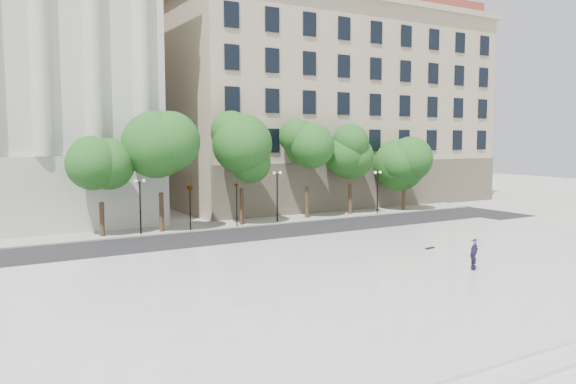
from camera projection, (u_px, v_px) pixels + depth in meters
name	position (u px, v px, depth m)	size (l,w,h in m)	color
ground	(397.00, 299.00, 25.66)	(160.00, 160.00, 0.00)	#B8B5AE
plaza	(356.00, 280.00, 28.20)	(44.00, 22.00, 0.45)	silver
street	(230.00, 238.00, 41.05)	(60.00, 8.00, 0.02)	black
far_sidewalk	(199.00, 227.00, 46.17)	(60.00, 4.00, 0.12)	#ADABA0
building_east	(306.00, 107.00, 68.05)	(36.00, 26.15, 23.00)	tan
traffic_light_west	(190.00, 184.00, 43.64)	(0.42, 1.93, 4.28)	black
traffic_light_east	(237.00, 184.00, 45.71)	(0.71, 1.60, 4.13)	black
person_lying	(473.00, 266.00, 29.38)	(0.59, 0.39, 1.61)	black
skateboard	(430.00, 248.00, 35.03)	(0.77, 0.20, 0.08)	black
street_trees	(283.00, 161.00, 48.90)	(33.66, 4.97, 8.14)	#382619
lamp_posts	(211.00, 192.00, 44.94)	(35.43, 0.28, 4.52)	black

